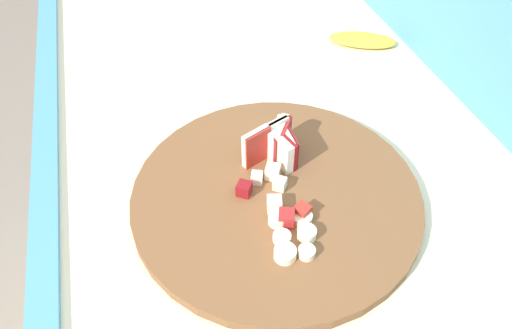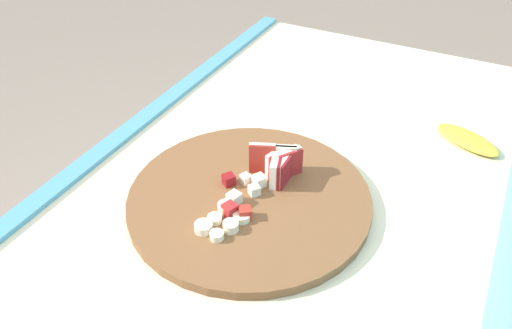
{
  "view_description": "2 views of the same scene",
  "coord_description": "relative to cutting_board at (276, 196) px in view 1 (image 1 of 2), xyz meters",
  "views": [
    {
      "loc": [
        0.53,
        -0.19,
        1.42
      ],
      "look_at": [
        0.04,
        -0.04,
        0.91
      ],
      "focal_mm": 33.96,
      "sensor_mm": 36.0,
      "label": 1
    },
    {
      "loc": [
        0.68,
        0.29,
        1.47
      ],
      "look_at": [
        0.05,
        -0.03,
        0.93
      ],
      "focal_mm": 35.84,
      "sensor_mm": 36.0,
      "label": 2
    }
  ],
  "objects": [
    {
      "name": "apple_wedge_fan",
      "position": [
        -0.07,
        0.02,
        0.04
      ],
      "size": [
        0.09,
        0.09,
        0.06
      ],
      "color": "maroon",
      "rests_on": "cutting_board"
    },
    {
      "name": "apple_dice_pile",
      "position": [
        0.01,
        -0.01,
        0.02
      ],
      "size": [
        0.12,
        0.09,
        0.02
      ],
      "color": "maroon",
      "rests_on": "cutting_board"
    },
    {
      "name": "cutting_board",
      "position": [
        0.0,
        0.0,
        0.0
      ],
      "size": [
        0.42,
        0.42,
        0.02
      ],
      "primitive_type": "cylinder",
      "color": "brown",
      "rests_on": "tiled_countertop"
    },
    {
      "name": "banana_slice_rows",
      "position": [
        0.08,
        -0.01,
        0.02
      ],
      "size": [
        0.09,
        0.07,
        0.02
      ],
      "color": "beige",
      "rests_on": "cutting_board"
    },
    {
      "name": "tiled_countertop",
      "position": [
        -0.09,
        0.02,
        -0.45
      ],
      "size": [
        1.37,
        0.75,
        0.88
      ],
      "color": "beige",
      "rests_on": "ground"
    },
    {
      "name": "banana_peel",
      "position": [
        -0.36,
        0.31,
        -0.0
      ],
      "size": [
        0.12,
        0.15,
        0.02
      ],
      "primitive_type": "ellipsoid",
      "rotation": [
        0.0,
        0.0,
        1.11
      ],
      "color": "gold",
      "rests_on": "tiled_countertop"
    },
    {
      "name": "tile_backsplash",
      "position": [
        -0.09,
        0.42,
        -0.17
      ],
      "size": [
        2.4,
        0.04,
        1.43
      ],
      "primitive_type": "cube",
      "color": "#4C8EB2",
      "rests_on": "ground"
    }
  ]
}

